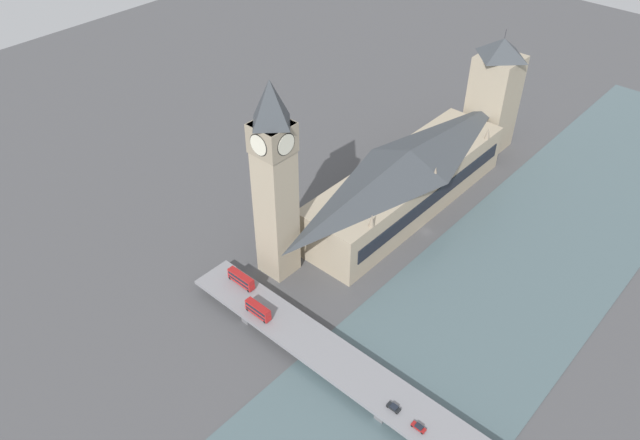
# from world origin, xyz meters

# --- Properties ---
(ground_plane) EXTENTS (600.00, 600.00, 0.00)m
(ground_plane) POSITION_xyz_m (0.00, 0.00, 0.00)
(ground_plane) COLOR #4C4C4F
(river_water) EXTENTS (65.70, 360.00, 0.30)m
(river_water) POSITION_xyz_m (-38.85, 0.00, 0.15)
(river_water) COLOR #4C6066
(river_water) RESTS_ON ground_plane
(parliament_hall) EXTENTS (27.44, 105.37, 27.82)m
(parliament_hall) POSITION_xyz_m (16.49, -8.00, 13.80)
(parliament_hall) COLOR tan
(parliament_hall) RESTS_ON ground_plane
(clock_tower) EXTENTS (12.64, 12.64, 76.91)m
(clock_tower) POSITION_xyz_m (28.95, 54.40, 41.35)
(clock_tower) COLOR tan
(clock_tower) RESTS_ON ground_plane
(victoria_tower) EXTENTS (18.48, 18.48, 57.66)m
(victoria_tower) POSITION_xyz_m (16.55, -73.92, 26.83)
(victoria_tower) COLOR tan
(victoria_tower) RESTS_ON ground_plane
(road_bridge) EXTENTS (163.39, 14.92, 4.85)m
(road_bridge) POSITION_xyz_m (-38.85, 75.58, 3.95)
(road_bridge) COLOR slate
(road_bridge) RESTS_ON ground_plane
(double_decker_bus_lead) EXTENTS (11.35, 2.65, 4.62)m
(double_decker_bus_lead) POSITION_xyz_m (29.34, 72.71, 7.41)
(double_decker_bus_lead) COLOR red
(double_decker_bus_lead) RESTS_ON road_bridge
(double_decker_bus_mid) EXTENTS (10.09, 2.58, 4.72)m
(double_decker_bus_mid) POSITION_xyz_m (14.13, 79.02, 7.45)
(double_decker_bus_mid) COLOR red
(double_decker_bus_mid) RESTS_ON road_bridge
(car_northbound_lead) EXTENTS (4.16, 1.86, 1.45)m
(car_northbound_lead) POSITION_xyz_m (-41.44, 78.28, 5.57)
(car_northbound_lead) COLOR black
(car_northbound_lead) RESTS_ON road_bridge
(car_northbound_tail) EXTENTS (4.37, 1.74, 1.40)m
(car_northbound_tail) POSITION_xyz_m (-50.53, 78.80, 5.55)
(car_northbound_tail) COLOR maroon
(car_northbound_tail) RESTS_ON road_bridge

